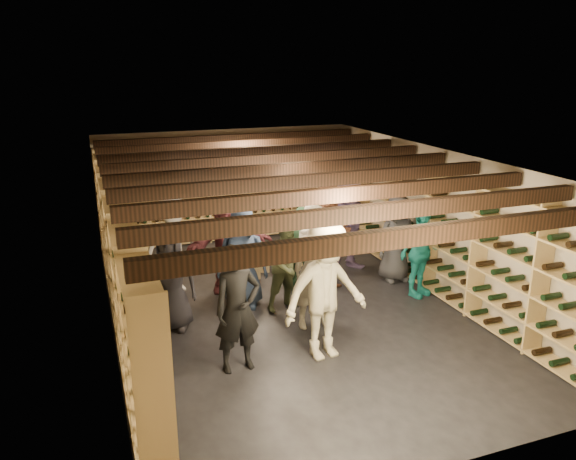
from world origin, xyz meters
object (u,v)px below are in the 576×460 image
at_px(crate_loose, 304,259).
at_px(person_6, 242,257).
at_px(person_10, 300,252).
at_px(person_5, 228,245).
at_px(person_11, 348,222).
at_px(person_8, 330,238).
at_px(person_3, 326,291).
at_px(person_12, 397,238).
at_px(person_7, 315,267).
at_px(person_9, 173,245).
at_px(crate_stack_right, 244,262).
at_px(person_0, 171,279).
at_px(crate_stack_left, 256,257).
at_px(person_1, 237,309).
at_px(person_4, 420,252).
at_px(person_2, 289,265).

xyz_separation_m(crate_loose, person_6, (-1.66, -1.47, 0.74)).
height_order(person_6, person_10, person_6).
height_order(person_5, person_11, person_11).
bearing_deg(person_6, person_8, 24.26).
bearing_deg(person_3, person_12, 34.41).
xyz_separation_m(person_7, person_9, (-1.74, 2.04, -0.09)).
relative_size(crate_stack_right, person_0, 0.43).
height_order(person_0, person_11, person_11).
distance_m(crate_stack_left, person_1, 3.56).
xyz_separation_m(person_11, person_12, (0.60, -0.75, -0.16)).
xyz_separation_m(crate_loose, person_12, (1.22, -1.35, 0.70)).
bearing_deg(person_11, person_8, -154.53).
height_order(crate_stack_left, person_7, person_7).
relative_size(person_4, person_12, 0.98).
bearing_deg(crate_loose, person_4, -59.76).
bearing_deg(person_0, crate_stack_left, 66.65).
xyz_separation_m(person_0, person_1, (0.61, -1.43, 0.05)).
height_order(person_0, person_2, person_0).
bearing_deg(crate_stack_left, crate_loose, 1.47).
relative_size(person_0, person_6, 0.95).
bearing_deg(crate_loose, person_12, -48.05).
bearing_deg(person_6, person_11, 41.87).
relative_size(person_1, person_9, 0.99).
relative_size(person_1, person_11, 0.89).
relative_size(crate_stack_right, person_4, 0.44).
distance_m(crate_stack_right, person_6, 1.20).
distance_m(crate_stack_left, person_4, 3.07).
height_order(person_3, person_4, person_3).
relative_size(crate_stack_right, person_7, 0.36).
height_order(crate_stack_left, person_5, person_5).
distance_m(crate_loose, person_8, 1.64).
distance_m(person_6, person_10, 1.01).
distance_m(person_0, person_7, 2.11).
relative_size(person_7, person_12, 1.19).
bearing_deg(person_12, crate_stack_left, 149.26).
distance_m(person_4, person_12, 0.73).
bearing_deg(person_3, person_4, 22.55).
distance_m(person_4, person_9, 4.13).
bearing_deg(person_11, person_0, 178.39).
bearing_deg(person_3, person_0, 131.63).
bearing_deg(person_10, crate_stack_right, 131.46).
distance_m(crate_stack_right, person_4, 3.09).
bearing_deg(crate_stack_left, person_12, -30.90).
relative_size(person_3, person_4, 1.23).
xyz_separation_m(crate_loose, person_3, (-1.08, -3.41, 0.86)).
xyz_separation_m(person_6, person_9, (-0.94, 0.97, 0.02)).
bearing_deg(person_0, person_2, 22.91).
bearing_deg(person_5, person_7, -69.03).
relative_size(person_3, person_6, 1.14).
height_order(crate_loose, person_6, person_6).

